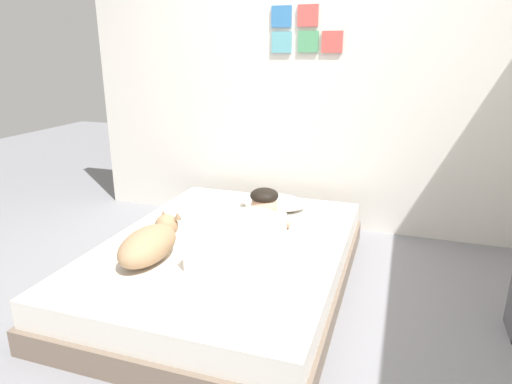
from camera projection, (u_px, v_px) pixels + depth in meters
name	position (u px, v px, depth m)	size (l,w,h in m)	color
ground_plane	(242.00, 316.00, 2.63)	(11.92, 11.92, 0.00)	gray
back_wall	(307.00, 81.00, 3.70)	(3.96, 0.12, 2.50)	silver
bed	(227.00, 263.00, 2.94)	(1.53, 2.09, 0.31)	#726051
pillow	(273.00, 202.00, 3.47)	(0.52, 0.32, 0.11)	white
person_lying	(247.00, 230.00, 2.80)	(0.43, 0.92, 0.27)	silver
dog	(150.00, 243.00, 2.62)	(0.26, 0.57, 0.21)	#9E7A56
coffee_cup	(274.00, 219.00, 3.18)	(0.12, 0.09, 0.07)	#D84C47
cell_phone	(233.00, 260.00, 2.62)	(0.07, 0.14, 0.01)	black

